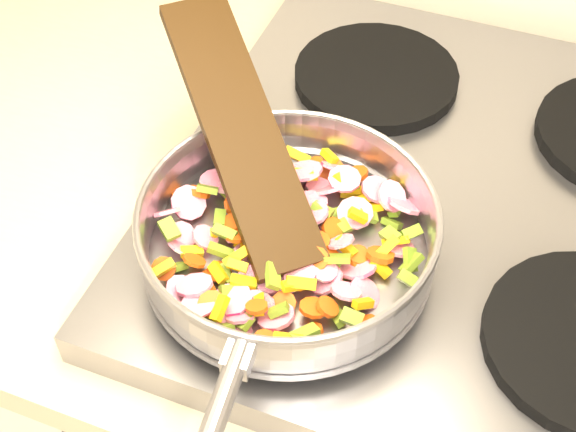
% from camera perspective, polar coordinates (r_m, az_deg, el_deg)
% --- Properties ---
extents(cooktop, '(0.60, 0.60, 0.04)m').
position_cam_1_polar(cooktop, '(0.85, 12.39, 0.55)').
color(cooktop, '#939399').
rests_on(cooktop, counter_top).
extents(grate_fl, '(0.19, 0.19, 0.02)m').
position_cam_1_polar(grate_fl, '(0.76, 0.10, -2.51)').
color(grate_fl, black).
rests_on(grate_fl, cooktop).
extents(grate_bl, '(0.19, 0.19, 0.02)m').
position_cam_1_polar(grate_bl, '(0.95, 6.29, 9.84)').
color(grate_bl, black).
rests_on(grate_bl, cooktop).
extents(saute_pan, '(0.31, 0.48, 0.06)m').
position_cam_1_polar(saute_pan, '(0.72, -0.05, -1.23)').
color(saute_pan, '#9E9EA5').
rests_on(saute_pan, grate_fl).
extents(vegetable_heap, '(0.25, 0.24, 0.05)m').
position_cam_1_polar(vegetable_heap, '(0.73, -0.14, -1.81)').
color(vegetable_heap, '#D24A10').
rests_on(vegetable_heap, saute_pan).
extents(wooden_spatula, '(0.24, 0.25, 0.12)m').
position_cam_1_polar(wooden_spatula, '(0.75, -3.44, 6.22)').
color(wooden_spatula, black).
rests_on(wooden_spatula, saute_pan).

